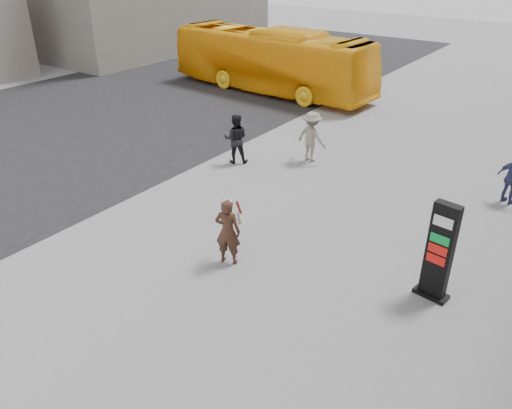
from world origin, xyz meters
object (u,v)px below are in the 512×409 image
Objects in this scene: pedestrian_b at (312,137)px; pedestrian_a at (236,139)px; woman at (228,231)px; info_pylon at (439,252)px; bus at (271,60)px.

pedestrian_a is at bearing 45.75° from pedestrian_b.
woman is 7.23m from pedestrian_b.
pedestrian_b is at bearing -96.39° from woman.
bus reaches higher than info_pylon.
info_pylon reaches higher than woman.
pedestrian_a reaches higher than woman.
woman is at bearing 92.28° from pedestrian_a.
pedestrian_a is (4.64, -9.02, -0.74)m from bus.
woman is 0.95× the size of pedestrian_b.
bus is 10.00m from pedestrian_b.
woman is at bearing 110.67° from pedestrian_b.
bus reaches higher than pedestrian_a.
bus reaches higher than woman.
info_pylon reaches higher than pedestrian_a.
bus is at bearing 144.19° from info_pylon.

